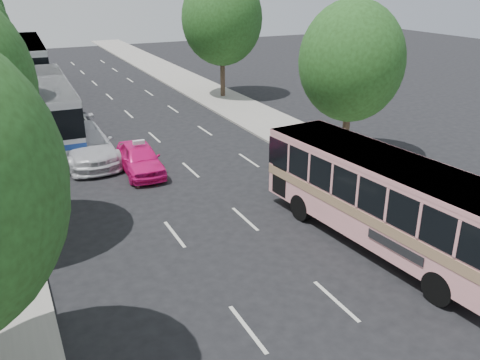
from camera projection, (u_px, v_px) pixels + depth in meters
ground at (273, 275)px, 16.13m from camera, size 120.00×120.00×0.00m
sidewalk_right at (239, 108)px, 36.23m from camera, size 4.00×90.00×0.12m
tree_right_near at (354, 57)px, 24.36m from camera, size 5.10×5.10×7.95m
tree_right_far at (223, 15)px, 37.48m from camera, size 6.00×6.00×9.35m
pink_bus at (384, 193)px, 17.24m from camera, size 3.51×10.24×3.20m
pink_taxi at (140, 158)px, 24.26m from camera, size 1.88×4.33×1.46m
white_pickup at (86, 144)px, 25.84m from camera, size 2.61×6.17×1.78m
tour_coach_front at (47, 105)px, 28.56m from camera, size 2.88×11.66×3.47m
tour_coach_rear at (25, 61)px, 40.69m from camera, size 3.52×13.74×4.08m
taxi_roof_sign at (139, 142)px, 23.95m from camera, size 0.56×0.20×0.18m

